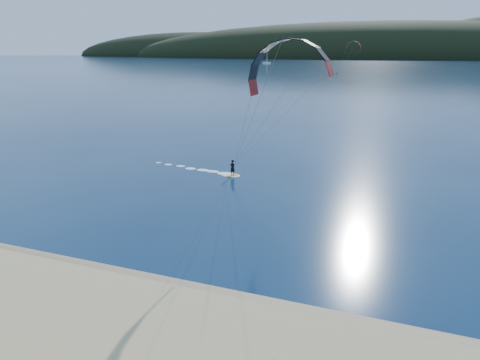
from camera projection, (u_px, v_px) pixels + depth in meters
name	position (u px, v px, depth m)	size (l,w,h in m)	color
ground	(85.00, 332.00, 20.14)	(1800.00, 1800.00, 0.00)	#081D3E
wet_sand	(139.00, 284.00, 24.15)	(220.00, 2.50, 0.10)	olive
headland	(402.00, 58.00, 687.63)	(1200.00, 310.00, 140.00)	black
kitesurfer_near	(286.00, 86.00, 36.46)	(21.45, 7.33, 13.06)	gold
kitesurfer_far	(353.00, 49.00, 206.46)	(11.81, 6.88, 15.72)	gold
sailboat	(267.00, 63.00, 410.91)	(8.09, 5.00, 11.26)	white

